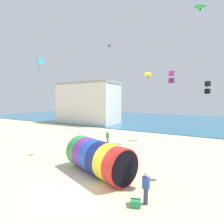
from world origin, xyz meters
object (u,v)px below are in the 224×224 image
at_px(kite_yellow_parafoil, 148,74).
at_px(cooler_box, 136,203).
at_px(kite_handler, 146,188).
at_px(kite_green_parafoil, 200,6).
at_px(giant_inflatable_tube, 99,158).
at_px(kite_purple_delta, 109,46).
at_px(kite_magenta_box, 171,77).
at_px(kite_cyan_delta, 39,61).
at_px(kite_black_box, 208,88).
at_px(bystander_near_water, 108,138).

height_order(kite_yellow_parafoil, cooler_box, kite_yellow_parafoil).
xyz_separation_m(kite_handler, kite_green_parafoil, (1.31, 15.59, 15.76)).
height_order(giant_inflatable_tube, kite_purple_delta, kite_purple_delta).
height_order(kite_handler, kite_yellow_parafoil, kite_yellow_parafoil).
distance_m(kite_magenta_box, kite_purple_delta, 12.39).
distance_m(kite_cyan_delta, kite_magenta_box, 16.09).
height_order(giant_inflatable_tube, kite_magenta_box, kite_magenta_box).
relative_size(kite_black_box, bystander_near_water, 0.54).
bearing_deg(giant_inflatable_tube, bystander_near_water, 116.53).
height_order(kite_green_parafoil, kite_purple_delta, kite_green_parafoil).
relative_size(bystander_near_water, cooler_box, 3.14).
xyz_separation_m(kite_magenta_box, bystander_near_water, (-6.18, -5.96, -7.61)).
bearing_deg(kite_magenta_box, giant_inflatable_tube, -100.08).
bearing_deg(kite_cyan_delta, kite_black_box, 11.83).
bearing_deg(kite_green_parafoil, bystander_near_water, -146.67).
bearing_deg(kite_green_parafoil, kite_magenta_box, -177.01).
bearing_deg(kite_magenta_box, kite_black_box, -67.51).
height_order(kite_black_box, bystander_near_water, kite_black_box).
distance_m(kite_handler, kite_cyan_delta, 13.52).
relative_size(kite_handler, kite_purple_delta, 1.52).
bearing_deg(bystander_near_water, kite_cyan_delta, -110.10).
bearing_deg(kite_handler, kite_magenta_box, 96.73).
bearing_deg(giant_inflatable_tube, kite_handler, -24.33).
bearing_deg(bystander_near_water, cooler_box, -52.54).
bearing_deg(kite_handler, bystander_near_water, 130.19).
bearing_deg(kite_purple_delta, kite_black_box, -39.70).
bearing_deg(kite_magenta_box, cooler_box, -84.80).
relative_size(kite_magenta_box, kite_green_parafoil, 1.07).
distance_m(kite_handler, kite_purple_delta, 25.30).
height_order(kite_black_box, kite_cyan_delta, kite_cyan_delta).
bearing_deg(kite_handler, cooler_box, -127.64).
bearing_deg(kite_green_parafoil, kite_yellow_parafoil, -129.21).
bearing_deg(bystander_near_water, kite_black_box, -23.77).
bearing_deg(kite_cyan_delta, kite_purple_delta, 96.50).
height_order(giant_inflatable_tube, kite_yellow_parafoil, kite_yellow_parafoil).
xyz_separation_m(kite_green_parafoil, kite_purple_delta, (-13.77, 1.70, -2.13)).
relative_size(kite_handler, kite_black_box, 1.95).
height_order(kite_black_box, kite_magenta_box, kite_magenta_box).
bearing_deg(cooler_box, kite_handler, 52.36).
distance_m(kite_magenta_box, cooler_box, 17.98).
bearing_deg(kite_handler, kite_cyan_delta, 169.28).
bearing_deg(giant_inflatable_tube, kite_yellow_parafoil, 82.98).
relative_size(kite_magenta_box, cooler_box, 3.19).
distance_m(kite_green_parafoil, cooler_box, 23.07).
relative_size(giant_inflatable_tube, cooler_box, 11.67).
distance_m(kite_handler, kite_magenta_box, 17.27).
height_order(kite_magenta_box, kite_purple_delta, kite_purple_delta).
bearing_deg(kite_magenta_box, kite_yellow_parafoil, -104.58).
relative_size(kite_handler, bystander_near_water, 1.05).
distance_m(giant_inflatable_tube, bystander_near_water, 8.45).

